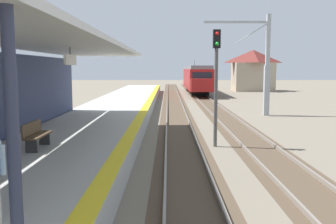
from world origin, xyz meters
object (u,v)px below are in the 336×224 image
platform_bench (37,134)px  distant_trackside_house (254,70)px  approaching_train (198,78)px  catenary_pylon_far_side (265,67)px  rail_signal_post (218,76)px

platform_bench → distant_trackside_house: 49.11m
approaching_train → distant_trackside_house: size_ratio=2.97×
approaching_train → catenary_pylon_far_side: (3.06, -24.35, 1.43)m
approaching_train → platform_bench: approaching_train is taller
approaching_train → platform_bench: bearing=-101.8°
rail_signal_post → catenary_pylon_far_side: catenary_pylon_far_side is taller
distant_trackside_house → approaching_train: bearing=-147.8°
approaching_train → distant_trackside_house: (9.27, 5.84, 1.16)m
rail_signal_post → approaching_train: bearing=86.9°
approaching_train → catenary_pylon_far_side: catenary_pylon_far_side is taller
approaching_train → rail_signal_post: 35.58m
approaching_train → catenary_pylon_far_side: size_ratio=2.61×
approaching_train → catenary_pylon_far_side: 24.58m
approaching_train → distant_trackside_house: distant_trackside_house is taller
approaching_train → rail_signal_post: rail_signal_post is taller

